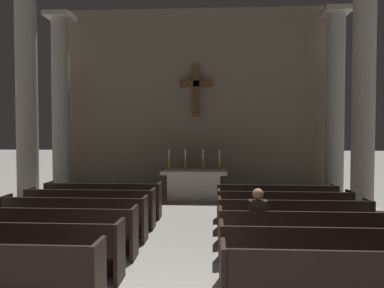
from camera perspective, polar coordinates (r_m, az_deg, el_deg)
The scene contains 22 objects.
pew_left_row_2 at distance 6.54m, azimuth -24.50°, elevation -14.62°, with size 3.08×0.50×0.95m.
pew_left_row_3 at distance 7.44m, azimuth -20.66°, elevation -12.53°, with size 3.08×0.50×0.95m.
pew_left_row_4 at distance 8.37m, azimuth -17.71°, elevation -10.86°, with size 3.08×0.50×0.95m.
pew_left_row_5 at distance 9.33m, azimuth -15.37°, elevation -9.51°, with size 3.08×0.50×0.95m.
pew_left_row_6 at distance 10.30m, azimuth -13.49°, elevation -8.40°, with size 3.08×0.50×0.95m.
pew_right_row_1 at distance 5.12m, azimuth 23.01°, elevation -19.34°, with size 3.08×0.50×0.95m.
pew_right_row_2 at distance 6.06m, azimuth 19.58°, elevation -15.91°, with size 3.08×0.50×0.95m.
pew_right_row_3 at distance 7.02m, azimuth 17.15°, elevation -13.37°, with size 3.08×0.50×0.95m.
pew_right_row_4 at distance 8.00m, azimuth 15.34°, elevation -11.44°, with size 3.08×0.50×0.95m.
pew_right_row_5 at distance 9.00m, azimuth 13.95°, elevation -9.92°, with size 3.08×0.50×0.95m.
pew_right_row_6 at distance 10.00m, azimuth 12.85°, elevation -8.71°, with size 3.08×0.50×0.95m.
column_left_third at distance 11.90m, azimuth -24.09°, elevation 5.83°, with size 0.92×0.92×6.48m.
column_right_third at distance 11.35m, azimuth 24.90°, elevation 6.01°, with size 0.92×0.92×6.48m.
column_left_fourth at distance 14.07m, azimuth -19.55°, elevation 5.27°, with size 0.92×0.92×6.48m.
column_right_fourth at distance 13.61m, azimuth 21.18°, elevation 5.37°, with size 0.92×0.92×6.48m.
altar at distance 12.56m, azimuth 0.33°, elevation -6.20°, with size 2.20×0.90×1.01m.
candlestick_outer_left at distance 12.55m, azimuth -3.55°, elevation -2.99°, with size 0.16×0.16×0.70m.
candlestick_inner_left at distance 12.50m, azimuth -1.05°, elevation -3.01°, with size 0.16×0.16×0.70m.
candlestick_inner_right at distance 12.47m, azimuth 1.71°, elevation -3.02°, with size 0.16×0.16×0.70m.
candlestick_outer_right at distance 12.46m, azimuth 4.24°, elevation -3.03°, with size 0.16×0.16×0.70m.
apse_with_cross at distance 14.20m, azimuth 0.71°, elevation 6.64°, with size 10.58×0.48×6.94m.
lone_worshipper at distance 6.85m, azimuth 10.02°, elevation -11.83°, with size 0.32×0.43×1.32m.
Camera 1 is at (0.67, -4.53, 2.33)m, focal length 34.62 mm.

